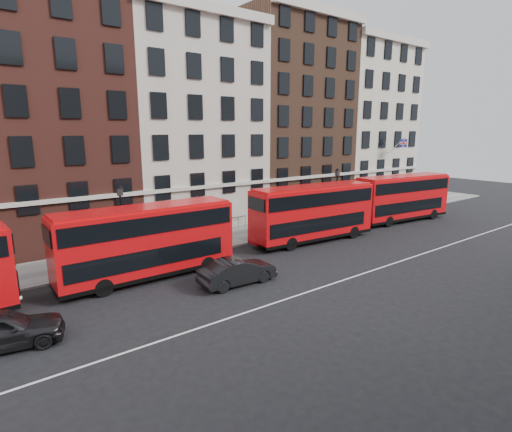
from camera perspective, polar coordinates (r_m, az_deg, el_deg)
ground at (r=26.43m, az=9.05°, el=-7.80°), size 120.00×120.00×0.00m
pavement at (r=34.14m, az=-3.76°, el=-2.99°), size 80.00×5.00×0.15m
kerb at (r=32.16m, az=-1.29°, el=-3.90°), size 80.00×0.30×0.16m
road_centre_line at (r=25.19m, az=12.37°, el=-8.94°), size 70.00×0.12×0.01m
building_terrace at (r=39.24m, az=-10.50°, el=13.77°), size 64.00×11.95×22.00m
bus_b at (r=25.04m, az=-15.37°, el=-3.40°), size 10.78×2.66×4.52m
bus_c at (r=32.80m, az=8.11°, el=0.60°), size 11.17×3.53×4.62m
bus_d at (r=42.54m, az=20.12°, el=2.59°), size 11.19×3.82×4.61m
car_front at (r=23.83m, az=-2.61°, el=-7.89°), size 4.81×1.85×1.56m
lamp_post_left at (r=28.20m, az=-18.62°, el=-0.53°), size 0.44×0.44×5.33m
lamp_post_right at (r=39.34m, az=11.44°, el=3.26°), size 0.44×0.44×5.33m
traffic_light at (r=49.65m, az=21.55°, el=3.70°), size 0.25×0.45×3.27m
iron_railings at (r=35.81m, az=-5.72°, el=-1.37°), size 6.60×0.06×1.00m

